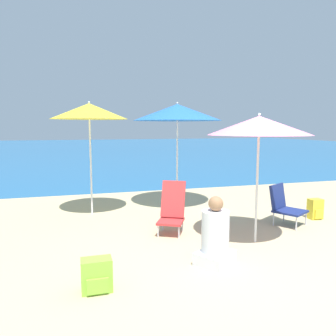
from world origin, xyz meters
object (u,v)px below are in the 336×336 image
at_px(beach_chair_navy, 284,204).
at_px(backpack_yellow, 315,209).
at_px(beach_umbrella_yellow, 89,111).
at_px(backpack_lime, 97,275).
at_px(beach_chair_red, 172,209).
at_px(person_seated_near, 215,237).
at_px(beach_umbrella_blue, 177,112).
at_px(beach_umbrella_pink, 259,126).

height_order(beach_chair_navy, backpack_yellow, beach_chair_navy).
bearing_deg(beach_chair_navy, beach_umbrella_yellow, 123.08).
xyz_separation_m(beach_umbrella_yellow, backpack_lime, (-0.13, -3.30, -1.92)).
bearing_deg(beach_chair_red, person_seated_near, -55.78).
xyz_separation_m(beach_chair_navy, beach_chair_red, (-2.12, 0.13, 0.04)).
bearing_deg(beach_umbrella_blue, beach_umbrella_yellow, -175.69).
bearing_deg(backpack_yellow, backpack_lime, -158.22).
bearing_deg(beach_umbrella_yellow, backpack_lime, -92.33).
xyz_separation_m(beach_umbrella_pink, backpack_yellow, (1.82, 0.83, -1.61)).
bearing_deg(person_seated_near, backpack_lime, -113.75).
distance_m(beach_umbrella_blue, backpack_yellow, 3.44).
height_order(beach_chair_red, person_seated_near, person_seated_near).
height_order(beach_umbrella_pink, backpack_yellow, beach_umbrella_pink).
bearing_deg(beach_umbrella_pink, backpack_lime, -160.32).
bearing_deg(backpack_yellow, beach_umbrella_pink, -155.44).
bearing_deg(backpack_lime, beach_umbrella_yellow, 87.67).
distance_m(beach_umbrella_pink, beach_umbrella_blue, 2.61).
relative_size(beach_chair_navy, backpack_lime, 2.01).
distance_m(backpack_yellow, backpack_lime, 4.64).
distance_m(beach_umbrella_yellow, person_seated_near, 3.73).
bearing_deg(beach_umbrella_blue, beach_umbrella_pink, -79.64).
distance_m(beach_umbrella_blue, person_seated_near, 3.61).
relative_size(beach_umbrella_yellow, beach_chair_navy, 3.14).
bearing_deg(beach_umbrella_blue, backpack_lime, -120.42).
height_order(beach_umbrella_yellow, beach_chair_red, beach_umbrella_yellow).
bearing_deg(beach_umbrella_yellow, backpack_yellow, -20.71).
distance_m(person_seated_near, backpack_lime, 1.58).
distance_m(beach_chair_red, person_seated_near, 1.41).
relative_size(beach_umbrella_yellow, backpack_yellow, 5.83).
height_order(beach_umbrella_yellow, beach_umbrella_blue, beach_umbrella_blue).
relative_size(beach_umbrella_blue, backpack_yellow, 5.91).
bearing_deg(beach_chair_navy, beach_umbrella_pink, -175.37).
relative_size(beach_umbrella_pink, person_seated_near, 2.21).
bearing_deg(backpack_yellow, beach_umbrella_yellow, 159.29).
xyz_separation_m(beach_umbrella_blue, beach_chair_red, (-0.64, -1.73, -1.69)).
height_order(beach_umbrella_yellow, backpack_lime, beach_umbrella_yellow).
distance_m(beach_umbrella_yellow, beach_chair_red, 2.63).
distance_m(beach_umbrella_pink, beach_chair_red, 1.96).
bearing_deg(beach_umbrella_pink, backpack_yellow, 24.56).
xyz_separation_m(beach_chair_red, backpack_yellow, (2.93, 0.01, -0.22)).
distance_m(beach_umbrella_blue, backpack_lime, 4.43).
height_order(beach_umbrella_yellow, beach_chair_navy, beach_umbrella_yellow).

